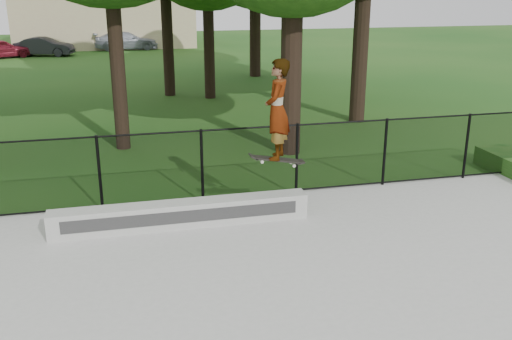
{
  "coord_description": "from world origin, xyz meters",
  "views": [
    {
      "loc": [
        -1.53,
        -4.97,
        4.3
      ],
      "look_at": [
        0.71,
        4.2,
        1.2
      ],
      "focal_mm": 40.0,
      "sensor_mm": 36.0,
      "label": 1
    }
  ],
  "objects_px": {
    "grind_ledge": "(182,214)",
    "car_c": "(126,40)",
    "car_b": "(44,47)",
    "skater_airborne": "(277,111)",
    "car_a": "(1,49)"
  },
  "relations": [
    {
      "from": "grind_ledge",
      "to": "car_b",
      "type": "height_order",
      "value": "car_b"
    },
    {
      "from": "car_c",
      "to": "skater_airborne",
      "type": "relative_size",
      "value": 1.99
    },
    {
      "from": "car_c",
      "to": "car_a",
      "type": "bearing_deg",
      "value": 110.07
    },
    {
      "from": "grind_ledge",
      "to": "skater_airborne",
      "type": "bearing_deg",
      "value": -5.23
    },
    {
      "from": "grind_ledge",
      "to": "car_c",
      "type": "height_order",
      "value": "car_c"
    },
    {
      "from": "grind_ledge",
      "to": "car_b",
      "type": "relative_size",
      "value": 1.49
    },
    {
      "from": "car_b",
      "to": "car_c",
      "type": "xyz_separation_m",
      "value": [
        5.0,
        2.44,
        0.04
      ]
    },
    {
      "from": "grind_ledge",
      "to": "skater_airborne",
      "type": "distance_m",
      "value": 2.55
    },
    {
      "from": "grind_ledge",
      "to": "car_c",
      "type": "bearing_deg",
      "value": 90.37
    },
    {
      "from": "car_b",
      "to": "car_c",
      "type": "distance_m",
      "value": 5.56
    },
    {
      "from": "grind_ledge",
      "to": "car_b",
      "type": "xyz_separation_m",
      "value": [
        -5.2,
        28.14,
        0.28
      ]
    },
    {
      "from": "grind_ledge",
      "to": "car_c",
      "type": "xyz_separation_m",
      "value": [
        -0.2,
        30.58,
        0.32
      ]
    },
    {
      "from": "car_b",
      "to": "car_c",
      "type": "bearing_deg",
      "value": -50.53
    },
    {
      "from": "grind_ledge",
      "to": "car_c",
      "type": "relative_size",
      "value": 1.21
    },
    {
      "from": "grind_ledge",
      "to": "car_b",
      "type": "bearing_deg",
      "value": 100.47
    }
  ]
}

